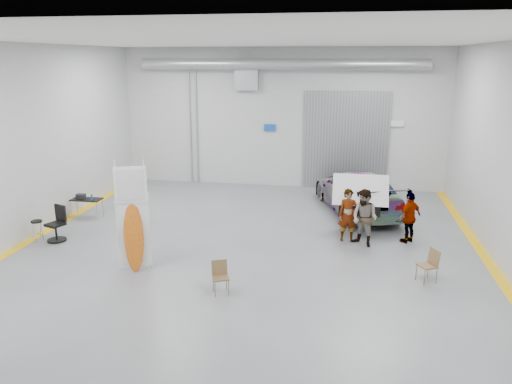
% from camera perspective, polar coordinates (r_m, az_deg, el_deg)
% --- Properties ---
extents(ground, '(16.00, 16.00, 0.00)m').
position_cam_1_polar(ground, '(14.90, -1.08, -6.75)').
color(ground, slate).
rests_on(ground, ground).
extents(room_shell, '(14.02, 16.18, 6.01)m').
position_cam_1_polar(room_shell, '(16.05, 1.23, 9.84)').
color(room_shell, '#B1B4B6').
rests_on(room_shell, ground).
extents(sedan_car, '(3.63, 5.61, 1.51)m').
position_cam_1_polar(sedan_car, '(18.85, 11.51, 0.06)').
color(sedan_car, white).
rests_on(sedan_car, ground).
extents(person_a, '(0.63, 0.43, 1.67)m').
position_cam_1_polar(person_a, '(15.69, 10.49, -2.64)').
color(person_a, '#8B664B').
rests_on(person_a, ground).
extents(person_b, '(1.08, 1.04, 1.76)m').
position_cam_1_polar(person_b, '(15.39, 12.31, -2.92)').
color(person_b, slate).
rests_on(person_b, ground).
extents(person_c, '(0.94, 0.93, 1.61)m').
position_cam_1_polar(person_c, '(16.05, 17.15, -2.77)').
color(person_c, '#A56B37').
rests_on(person_c, ground).
extents(surfboard_display, '(0.81, 0.45, 3.04)m').
position_cam_1_polar(surfboard_display, '(13.56, -14.22, -3.94)').
color(surfboard_display, white).
rests_on(surfboard_display, ground).
extents(folding_chair_near, '(0.49, 0.52, 0.80)m').
position_cam_1_polar(folding_chair_near, '(12.32, -4.03, -10.40)').
color(folding_chair_near, brown).
rests_on(folding_chair_near, ground).
extents(folding_chair_far, '(0.54, 0.66, 0.86)m').
position_cam_1_polar(folding_chair_far, '(13.57, 18.89, -8.64)').
color(folding_chair_far, brown).
rests_on(folding_chair_far, ground).
extents(shop_stool, '(0.35, 0.35, 0.69)m').
position_cam_1_polar(shop_stool, '(16.92, -23.69, -4.13)').
color(shop_stool, black).
rests_on(shop_stool, ground).
extents(work_table, '(1.08, 0.55, 0.88)m').
position_cam_1_polar(work_table, '(18.83, -18.97, -0.74)').
color(work_table, '#97989F').
rests_on(work_table, ground).
extents(office_chair, '(0.63, 0.66, 1.10)m').
position_cam_1_polar(office_chair, '(16.77, -21.81, -3.59)').
color(office_chair, black).
rests_on(office_chair, ground).
extents(trunk_lid, '(1.76, 1.07, 0.04)m').
position_cam_1_polar(trunk_lid, '(16.38, 11.82, 0.58)').
color(trunk_lid, silver).
rests_on(trunk_lid, sedan_car).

